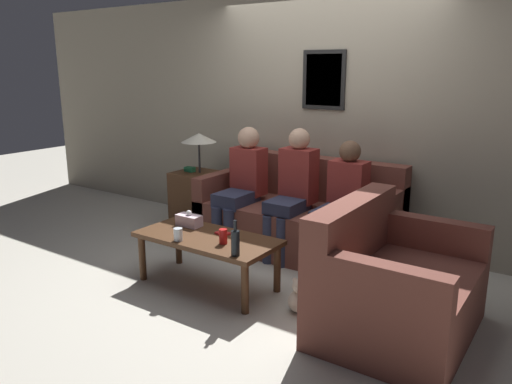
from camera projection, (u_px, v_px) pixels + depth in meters
ground_plane at (270, 265)px, 4.74m from camera, size 16.00×16.00×0.00m
wall_back at (324, 118)px, 5.26m from camera, size 9.00×0.08×2.60m
couch_main at (299, 219)px, 5.10m from camera, size 1.98×0.94×0.92m
couch_side at (393, 289)px, 3.49m from camera, size 0.94×1.21×0.92m
coffee_table at (207, 243)px, 4.22m from camera, size 1.23×0.58×0.45m
side_table_with_lamp at (197, 194)px, 5.72m from camera, size 0.49×0.47×1.12m
wine_bottle at (235, 242)px, 3.74m from camera, size 0.07×0.07×0.28m
drinking_glass at (178, 234)px, 4.08m from camera, size 0.07×0.07×0.11m
book_stack at (223, 233)px, 4.25m from camera, size 0.13×0.10×0.02m
soda_can at (223, 236)px, 4.01m from camera, size 0.07×0.07×0.12m
tissue_box at (189, 220)px, 4.46m from camera, size 0.23×0.12×0.15m
person_left at (242, 181)px, 5.15m from camera, size 0.34×0.62×1.23m
person_middle at (293, 188)px, 4.85m from camera, size 0.34×0.59×1.26m
person_right at (341, 200)px, 4.57m from camera, size 0.34×0.66×1.18m
teddy_bear at (299, 298)px, 3.82m from camera, size 0.17×0.17×0.27m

